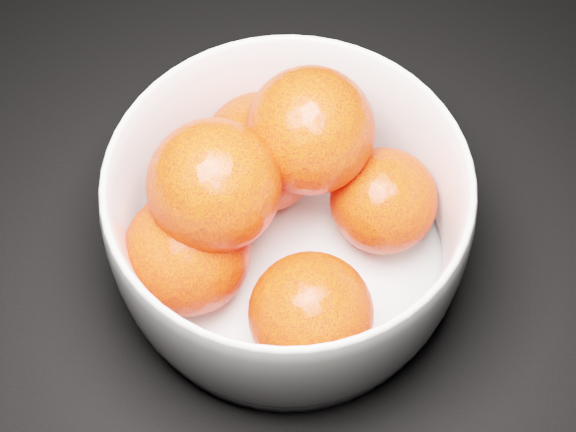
# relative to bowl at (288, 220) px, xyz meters

# --- Properties ---
(ground) EXTENTS (3.00, 3.00, 0.00)m
(ground) POSITION_rel_bowl_xyz_m (0.21, 0.05, -0.06)
(ground) COLOR black
(ground) RESTS_ON ground
(bowl) EXTENTS (0.24, 0.24, 0.12)m
(bowl) POSITION_rel_bowl_xyz_m (0.00, 0.00, 0.00)
(bowl) COLOR silver
(bowl) RESTS_ON ground
(orange_pile) EXTENTS (0.21, 0.20, 0.13)m
(orange_pile) POSITION_rel_bowl_xyz_m (-0.01, 0.01, 0.01)
(orange_pile) COLOR #FF2707
(orange_pile) RESTS_ON bowl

